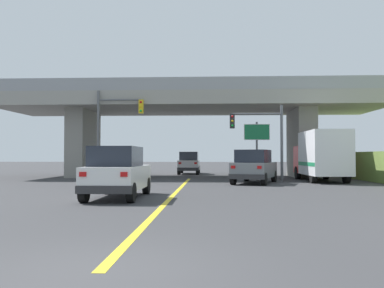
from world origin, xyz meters
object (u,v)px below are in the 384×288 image
Objects in this scene: box_truck at (321,156)px; sedan_oncoming at (189,163)px; traffic_signal_nearside at (263,132)px; suv_lead at (118,172)px; highway_sign at (257,137)px; traffic_signal_farside at (113,123)px; suv_crossing at (254,167)px.

sedan_oncoming is at bearing 131.13° from box_truck.
traffic_signal_nearside reaches higher than box_truck.
sedan_oncoming is (1.65, 21.64, 0.00)m from suv_lead.
highway_sign is at bearing 147.48° from box_truck.
traffic_signal_nearside is 10.28m from traffic_signal_farside.
traffic_signal_nearside is at bearing 57.87° from suv_lead.
highway_sign is at bearing 8.45° from traffic_signal_farside.
highway_sign is (6.94, 13.59, 2.02)m from suv_lead.
box_truck is at bearing -32.52° from highway_sign.
sedan_oncoming is at bearing 85.65° from suv_lead.
suv_crossing is at bearing -155.10° from box_truck.
traffic_signal_farside is at bearing 179.36° from suv_crossing.
suv_crossing is 3.29m from traffic_signal_nearside.
suv_lead is at bearing -134.31° from box_truck.
traffic_signal_farside reaches higher than suv_crossing.
highway_sign is at bearing 93.10° from traffic_signal_nearside.
suv_lead is 10.95m from suv_crossing.
traffic_signal_farside is (-14.00, 0.99, 2.27)m from box_truck.
suv_lead is 13.48m from traffic_signal_nearside.
highway_sign is at bearing -56.63° from sedan_oncoming.
box_truck is 1.31× the size of traffic_signal_nearside.
traffic_signal_nearside is 2.35m from highway_sign.
sedan_oncoming is 9.84m from highway_sign.
traffic_signal_nearside is 1.22× the size of highway_sign.
traffic_signal_farside is at bearing 175.32° from traffic_signal_nearside.
suv_lead is 0.69× the size of box_truck.
sedan_oncoming is (-9.20, 10.53, -0.66)m from box_truck.
box_truck is 4.82m from highway_sign.
suv_lead is 0.73× the size of traffic_signal_farside.
suv_lead is at bearing -122.13° from traffic_signal_nearside.
box_truck is at bearing -48.87° from sedan_oncoming.
traffic_signal_farside reaches higher than traffic_signal_nearside.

